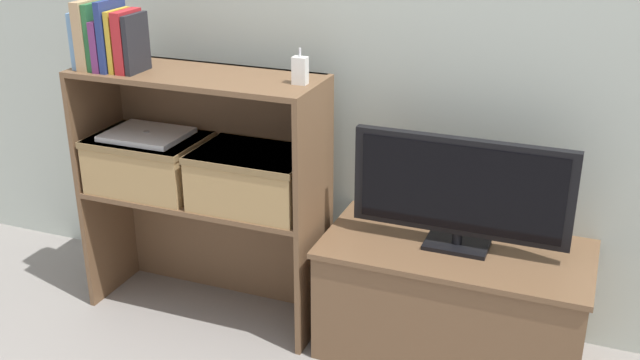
% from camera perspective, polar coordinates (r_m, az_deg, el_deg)
% --- Properties ---
extents(ground_plane, '(16.00, 16.00, 0.00)m').
position_cam_1_polar(ground_plane, '(2.82, -1.30, -13.26)').
color(ground_plane, gray).
extents(wall_back, '(10.00, 0.05, 2.40)m').
position_cam_1_polar(wall_back, '(2.79, 2.51, 13.20)').
color(wall_back, '#B2BCB2').
rests_on(wall_back, ground_plane).
extents(tv_stand, '(0.94, 0.48, 0.43)m').
position_cam_1_polar(tv_stand, '(2.77, 10.04, -9.00)').
color(tv_stand, brown).
rests_on(tv_stand, ground_plane).
extents(tv, '(0.75, 0.14, 0.40)m').
position_cam_1_polar(tv, '(2.57, 10.68, -0.74)').
color(tv, black).
rests_on(tv, tv_stand).
extents(bookshelf_lower_tier, '(0.93, 0.34, 0.50)m').
position_cam_1_polar(bookshelf_lower_tier, '(3.03, -8.03, -3.84)').
color(bookshelf_lower_tier, brown).
rests_on(bookshelf_lower_tier, ground_plane).
extents(bookshelf_upper_tier, '(0.93, 0.34, 0.48)m').
position_cam_1_polar(bookshelf_upper_tier, '(2.85, -8.57, 5.00)').
color(bookshelf_upper_tier, brown).
rests_on(bookshelf_upper_tier, bookshelf_lower_tier).
extents(book_skyblue, '(0.02, 0.14, 0.21)m').
position_cam_1_polar(book_skyblue, '(2.91, -17.58, 10.20)').
color(book_skyblue, '#709ECC').
rests_on(book_skyblue, bookshelf_upper_tier).
extents(book_tan, '(0.04, 0.16, 0.25)m').
position_cam_1_polar(book_tan, '(2.88, -17.05, 10.58)').
color(book_tan, tan).
rests_on(book_tan, bookshelf_upper_tier).
extents(book_forest, '(0.02, 0.14, 0.24)m').
position_cam_1_polar(book_forest, '(2.86, -16.50, 10.49)').
color(book_forest, '#286638').
rests_on(book_forest, bookshelf_upper_tier).
extents(book_plum, '(0.03, 0.16, 0.18)m').
position_cam_1_polar(book_plum, '(2.85, -15.98, 9.91)').
color(book_plum, '#6B2D66').
rests_on(book_plum, bookshelf_upper_tier).
extents(book_navy, '(0.02, 0.16, 0.25)m').
position_cam_1_polar(book_navy, '(2.83, -15.54, 10.58)').
color(book_navy, navy).
rests_on(book_navy, bookshelf_upper_tier).
extents(book_mustard, '(0.02, 0.14, 0.22)m').
position_cam_1_polar(book_mustard, '(2.81, -15.04, 10.24)').
color(book_mustard, gold).
rests_on(book_mustard, bookshelf_upper_tier).
extents(book_crimson, '(0.04, 0.14, 0.22)m').
position_cam_1_polar(book_crimson, '(2.79, -14.41, 10.20)').
color(book_crimson, '#B22328').
rests_on(book_crimson, bookshelf_upper_tier).
extents(book_charcoal, '(0.02, 0.14, 0.21)m').
position_cam_1_polar(book_charcoal, '(2.77, -13.81, 10.07)').
color(book_charcoal, '#232328').
rests_on(book_charcoal, bookshelf_upper_tier).
extents(baby_monitor, '(0.05, 0.04, 0.12)m').
position_cam_1_polar(baby_monitor, '(2.55, -1.53, 8.35)').
color(baby_monitor, white).
rests_on(baby_monitor, bookshelf_upper_tier).
extents(storage_basket_left, '(0.43, 0.31, 0.21)m').
position_cam_1_polar(storage_basket_left, '(2.96, -12.89, 1.48)').
color(storage_basket_left, tan).
rests_on(storage_basket_left, bookshelf_lower_tier).
extents(storage_basket_right, '(0.43, 0.31, 0.21)m').
position_cam_1_polar(storage_basket_right, '(2.74, -5.10, 0.29)').
color(storage_basket_right, tan).
rests_on(storage_basket_right, bookshelf_lower_tier).
extents(laptop, '(0.30, 0.24, 0.02)m').
position_cam_1_polar(laptop, '(2.92, -13.07, 3.40)').
color(laptop, white).
rests_on(laptop, storage_basket_left).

